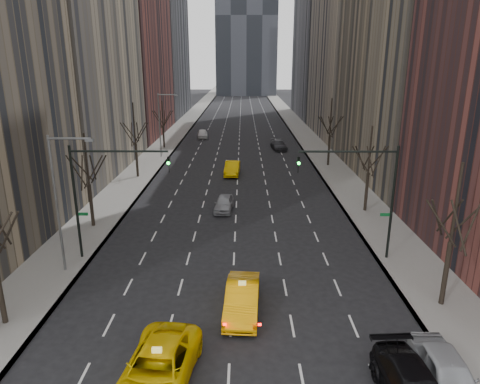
{
  "coord_description": "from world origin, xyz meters",
  "views": [
    {
      "loc": [
        0.6,
        -15.6,
        13.45
      ],
      "look_at": [
        0.4,
        16.75,
        3.5
      ],
      "focal_mm": 32.0,
      "sensor_mm": 36.0,
      "label": 1
    }
  ],
  "objects_px": {
    "taxi_suv": "(158,369)",
    "taxi_sedan": "(242,299)",
    "parked_sedan_silver": "(447,374)",
    "silver_sedan_ahead": "(224,203)"
  },
  "relations": [
    {
      "from": "taxi_suv",
      "to": "taxi_sedan",
      "type": "xyz_separation_m",
      "value": [
        3.61,
        5.72,
        -0.01
      ]
    },
    {
      "from": "taxi_suv",
      "to": "parked_sedan_silver",
      "type": "xyz_separation_m",
      "value": [
        12.21,
        -0.22,
        -0.0
      ]
    },
    {
      "from": "silver_sedan_ahead",
      "to": "parked_sedan_silver",
      "type": "distance_m",
      "value": 25.14
    },
    {
      "from": "taxi_sedan",
      "to": "silver_sedan_ahead",
      "type": "height_order",
      "value": "taxi_sedan"
    },
    {
      "from": "taxi_sedan",
      "to": "parked_sedan_silver",
      "type": "distance_m",
      "value": 10.45
    },
    {
      "from": "taxi_sedan",
      "to": "silver_sedan_ahead",
      "type": "relative_size",
      "value": 1.25
    },
    {
      "from": "parked_sedan_silver",
      "to": "silver_sedan_ahead",
      "type": "bearing_deg",
      "value": 115.11
    },
    {
      "from": "taxi_sedan",
      "to": "parked_sedan_silver",
      "type": "height_order",
      "value": "parked_sedan_silver"
    },
    {
      "from": "taxi_suv",
      "to": "parked_sedan_silver",
      "type": "height_order",
      "value": "taxi_suv"
    },
    {
      "from": "taxi_suv",
      "to": "silver_sedan_ahead",
      "type": "distance_m",
      "value": 22.78
    }
  ]
}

